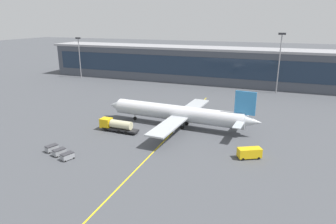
{
  "coord_description": "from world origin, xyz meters",
  "views": [
    {
      "loc": [
        30.16,
        -68.47,
        28.75
      ],
      "look_at": [
        1.97,
        5.48,
        4.5
      ],
      "focal_mm": 32.44,
      "sensor_mm": 36.0,
      "label": 1
    }
  ],
  "objects_px": {
    "crew_van": "(249,153)",
    "baggage_cart_1": "(59,152)",
    "baggage_cart_0": "(52,148)",
    "fuel_tanker": "(116,125)",
    "main_airliner": "(178,113)",
    "baggage_cart_2": "(67,156)"
  },
  "relations": [
    {
      "from": "crew_van",
      "to": "baggage_cart_1",
      "type": "relative_size",
      "value": 1.79
    },
    {
      "from": "baggage_cart_0",
      "to": "fuel_tanker",
      "type": "bearing_deg",
      "value": 66.42
    },
    {
      "from": "main_airliner",
      "to": "crew_van",
      "type": "height_order",
      "value": "main_airliner"
    },
    {
      "from": "main_airliner",
      "to": "baggage_cart_2",
      "type": "height_order",
      "value": "main_airliner"
    },
    {
      "from": "main_airliner",
      "to": "crew_van",
      "type": "distance_m",
      "value": 25.27
    },
    {
      "from": "baggage_cart_0",
      "to": "baggage_cart_1",
      "type": "relative_size",
      "value": 1.0
    },
    {
      "from": "main_airliner",
      "to": "baggage_cart_0",
      "type": "bearing_deg",
      "value": -129.03
    },
    {
      "from": "main_airliner",
      "to": "fuel_tanker",
      "type": "distance_m",
      "value": 17.15
    },
    {
      "from": "crew_van",
      "to": "baggage_cart_0",
      "type": "distance_m",
      "value": 43.95
    },
    {
      "from": "baggage_cart_1",
      "to": "baggage_cart_2",
      "type": "height_order",
      "value": "same"
    },
    {
      "from": "fuel_tanker",
      "to": "main_airliner",
      "type": "bearing_deg",
      "value": 34.58
    },
    {
      "from": "main_airliner",
      "to": "baggage_cart_1",
      "type": "distance_m",
      "value": 32.96
    },
    {
      "from": "crew_van",
      "to": "baggage_cart_0",
      "type": "relative_size",
      "value": 1.79
    },
    {
      "from": "fuel_tanker",
      "to": "baggage_cart_1",
      "type": "xyz_separation_m",
      "value": [
        -4.21,
        -17.62,
        -0.96
      ]
    },
    {
      "from": "main_airliner",
      "to": "crew_van",
      "type": "xyz_separation_m",
      "value": [
        20.95,
        -13.89,
        -2.55
      ]
    },
    {
      "from": "fuel_tanker",
      "to": "crew_van",
      "type": "distance_m",
      "value": 35.22
    },
    {
      "from": "baggage_cart_1",
      "to": "baggage_cart_2",
      "type": "xyz_separation_m",
      "value": [
        3.01,
        -1.08,
        0.0
      ]
    },
    {
      "from": "baggage_cart_2",
      "to": "crew_van",
      "type": "bearing_deg",
      "value": 21.81
    },
    {
      "from": "fuel_tanker",
      "to": "baggage_cart_0",
      "type": "height_order",
      "value": "fuel_tanker"
    },
    {
      "from": "crew_van",
      "to": "baggage_cart_0",
      "type": "xyz_separation_m",
      "value": [
        -42.18,
        -12.31,
        -0.53
      ]
    },
    {
      "from": "fuel_tanker",
      "to": "baggage_cart_2",
      "type": "height_order",
      "value": "fuel_tanker"
    },
    {
      "from": "baggage_cart_0",
      "to": "baggage_cart_1",
      "type": "distance_m",
      "value": 3.2
    }
  ]
}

